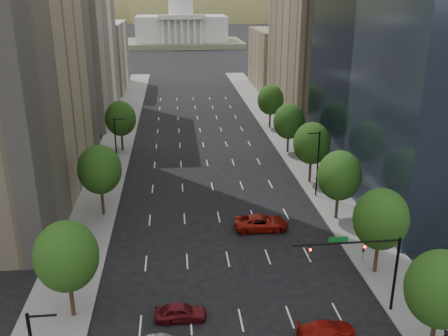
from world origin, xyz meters
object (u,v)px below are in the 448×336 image
object	(u,v)px
traffic_signal	(369,259)
car_maroon	(181,312)
capitol	(181,28)
car_red_far	(261,223)
car_red_near	(327,330)

from	to	relation	value
traffic_signal	car_maroon	distance (m)	16.16
capitol	car_red_far	size ratio (longest dim) A/B	9.67
traffic_signal	car_maroon	size ratio (longest dim) A/B	2.10
capitol	car_maroon	size ratio (longest dim) A/B	13.80
car_maroon	car_red_far	distance (m)	18.29
traffic_signal	car_red_near	distance (m)	6.72
capitol	car_red_far	distance (m)	203.70
car_red_near	car_maroon	bearing A→B (deg)	67.11
capitol	car_red_near	distance (m)	222.81
car_maroon	car_red_far	bearing A→B (deg)	-30.92
traffic_signal	car_red_near	bearing A→B (deg)	-145.04
capitol	car_maroon	world-z (taller)	capitol
traffic_signal	car_red_near	xyz separation A→B (m)	(-4.10, -2.87, -4.49)
car_red_far	capitol	bearing A→B (deg)	2.47
traffic_signal	car_red_near	world-z (taller)	traffic_signal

